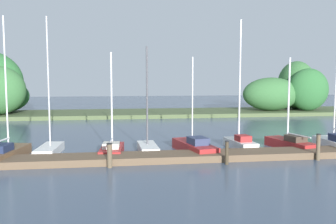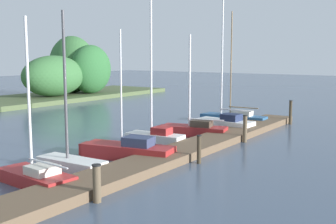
# 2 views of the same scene
# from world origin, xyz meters

# --- Properties ---
(dock_pier) EXTENTS (31.81, 1.80, 0.35)m
(dock_pier) POSITION_xyz_m (0.00, 13.71, 0.17)
(dock_pier) COLOR brown
(dock_pier) RESTS_ON ground
(far_shore) EXTENTS (59.58, 8.00, 7.20)m
(far_shore) POSITION_xyz_m (-4.09, 36.11, 2.67)
(far_shore) COLOR #4C5B38
(far_shore) RESTS_ON ground
(sailboat_2) EXTENTS (1.72, 4.19, 7.33)m
(sailboat_2) POSITION_xyz_m (-7.65, 15.01, 0.39)
(sailboat_2) COLOR brown
(sailboat_2) RESTS_ON ground
(sailboat_3) EXTENTS (1.22, 3.27, 7.52)m
(sailboat_3) POSITION_xyz_m (-5.72, 16.20, 0.36)
(sailboat_3) COLOR white
(sailboat_3) RESTS_ON ground
(sailboat_4) EXTENTS (1.40, 3.46, 5.59)m
(sailboat_4) POSITION_xyz_m (-2.31, 15.58, 0.33)
(sailboat_4) COLOR maroon
(sailboat_4) RESTS_ON ground
(sailboat_5) EXTENTS (1.08, 3.07, 5.97)m
(sailboat_5) POSITION_xyz_m (-0.31, 16.09, 0.36)
(sailboat_5) COLOR white
(sailboat_5) RESTS_ON ground
(sailboat_6) EXTENTS (1.97, 4.31, 5.38)m
(sailboat_6) POSITION_xyz_m (2.24, 15.41, 0.37)
(sailboat_6) COLOR maroon
(sailboat_6) RESTS_ON ground
(sailboat_7) EXTENTS (1.28, 3.11, 7.58)m
(sailboat_7) POSITION_xyz_m (5.20, 16.12, 0.45)
(sailboat_7) COLOR white
(sailboat_7) RESTS_ON ground
(sailboat_8) EXTENTS (1.89, 3.85, 5.39)m
(sailboat_8) POSITION_xyz_m (8.12, 15.70, 0.38)
(sailboat_8) COLOR maroon
(sailboat_8) RESTS_ON ground
(sailboat_9) EXTENTS (1.38, 3.65, 8.44)m
(sailboat_9) POSITION_xyz_m (10.69, 15.14, 0.44)
(sailboat_9) COLOR white
(sailboat_9) RESTS_ON ground
(mooring_piling_2) EXTENTS (0.28, 0.28, 1.15)m
(mooring_piling_2) POSITION_xyz_m (-2.39, 12.62, 0.58)
(mooring_piling_2) COLOR brown
(mooring_piling_2) RESTS_ON ground
(mooring_piling_3) EXTENTS (0.20, 0.20, 1.16)m
(mooring_piling_3) POSITION_xyz_m (3.25, 12.44, 0.59)
(mooring_piling_3) COLOR #3D3323
(mooring_piling_3) RESTS_ON ground
(mooring_piling_4) EXTENTS (0.23, 0.23, 1.37)m
(mooring_piling_4) POSITION_xyz_m (8.16, 12.65, 0.69)
(mooring_piling_4) COLOR brown
(mooring_piling_4) RESTS_ON ground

